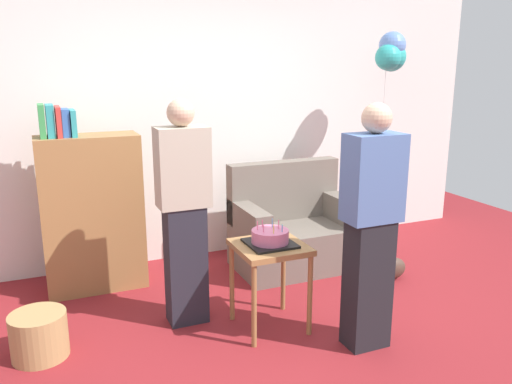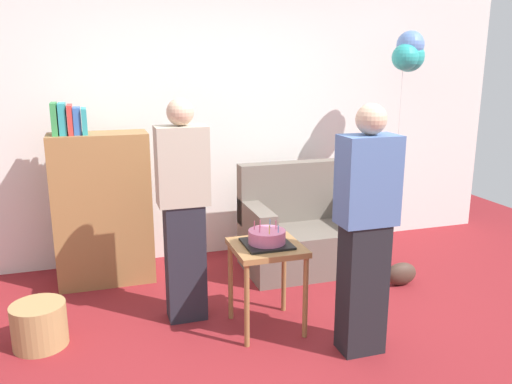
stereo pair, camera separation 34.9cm
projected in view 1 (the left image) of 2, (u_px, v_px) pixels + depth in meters
ground_plane at (304, 349)px, 3.49m from camera, size 8.00×8.00×0.00m
wall_back at (206, 117)px, 4.99m from camera, size 6.00×0.10×2.70m
couch at (293, 230)px, 4.86m from camera, size 1.10×0.70×0.96m
bookshelf at (91, 211)px, 4.29m from camera, size 0.80×0.36×1.56m
side_table at (270, 258)px, 3.66m from camera, size 0.48×0.48×0.63m
birthday_cake at (270, 238)px, 3.62m from camera, size 0.32×0.32×0.17m
person_blowing_candles at (184, 213)px, 3.68m from camera, size 0.36×0.22×1.63m
person_holding_cake at (371, 228)px, 3.35m from camera, size 0.36×0.22×1.63m
wicker_basket at (39, 335)px, 3.37m from camera, size 0.36×0.36×0.30m
handbag at (392, 269)px, 4.58m from camera, size 0.28×0.14×0.20m
balloon_bunch at (391, 53)px, 4.95m from camera, size 0.35×0.33×2.15m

